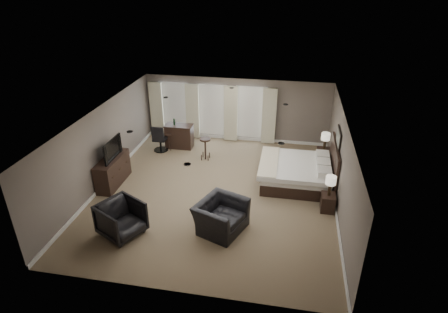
% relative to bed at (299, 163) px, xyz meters
% --- Properties ---
extents(room, '(7.60, 8.60, 2.64)m').
position_rel_bed_xyz_m(room, '(-2.58, -1.06, 0.55)').
color(room, '#726048').
rests_on(room, ground).
extents(window_bay, '(5.25, 0.20, 2.30)m').
position_rel_bed_xyz_m(window_bay, '(-3.58, 3.05, 0.46)').
color(window_bay, silver).
rests_on(window_bay, room).
extents(bed, '(2.34, 2.24, 1.49)m').
position_rel_bed_xyz_m(bed, '(0.00, 0.00, 0.00)').
color(bed, silver).
rests_on(bed, ground).
extents(nightstand_near, '(0.40, 0.49, 0.53)m').
position_rel_bed_xyz_m(nightstand_near, '(0.89, -1.45, -0.48)').
color(nightstand_near, black).
rests_on(nightstand_near, ground).
extents(nightstand_far, '(0.47, 0.58, 0.63)m').
position_rel_bed_xyz_m(nightstand_far, '(0.89, 1.45, -0.43)').
color(nightstand_far, black).
rests_on(nightstand_far, ground).
extents(lamp_near, '(0.30, 0.30, 0.62)m').
position_rel_bed_xyz_m(lamp_near, '(0.89, -1.45, 0.10)').
color(lamp_near, beige).
rests_on(lamp_near, nightstand_near).
extents(lamp_far, '(0.31, 0.31, 0.64)m').
position_rel_bed_xyz_m(lamp_far, '(0.89, 1.45, 0.21)').
color(lamp_far, beige).
rests_on(lamp_far, nightstand_far).
extents(wall_art, '(0.04, 0.96, 0.56)m').
position_rel_bed_xyz_m(wall_art, '(1.12, 0.00, 1.00)').
color(wall_art, slate).
rests_on(wall_art, room).
extents(dresser, '(0.53, 1.64, 0.95)m').
position_rel_bed_xyz_m(dresser, '(-6.03, -1.16, -0.27)').
color(dresser, black).
rests_on(dresser, ground).
extents(tv, '(0.67, 1.16, 0.15)m').
position_rel_bed_xyz_m(tv, '(-6.03, -1.16, 0.28)').
color(tv, black).
rests_on(tv, dresser).
extents(armchair_near, '(1.28, 1.54, 1.15)m').
position_rel_bed_xyz_m(armchair_near, '(-2.05, -2.91, -0.17)').
color(armchair_near, black).
rests_on(armchair_near, ground).
extents(armchair_far, '(1.34, 1.36, 1.06)m').
position_rel_bed_xyz_m(armchair_far, '(-4.63, -3.60, -0.22)').
color(armchair_far, black).
rests_on(armchair_far, ground).
extents(bar_counter, '(1.10, 0.57, 0.96)m').
position_rel_bed_xyz_m(bar_counter, '(-4.69, 2.00, -0.27)').
color(bar_counter, black).
rests_on(bar_counter, ground).
extents(bar_stool_left, '(0.38, 0.38, 0.68)m').
position_rel_bed_xyz_m(bar_stool_left, '(-5.05, 1.71, -0.40)').
color(bar_stool_left, black).
rests_on(bar_stool_left, ground).
extents(bar_stool_right, '(0.52, 0.52, 0.85)m').
position_rel_bed_xyz_m(bar_stool_right, '(-3.42, 1.15, -0.32)').
color(bar_stool_right, black).
rests_on(bar_stool_right, ground).
extents(desk_chair, '(0.55, 0.55, 1.08)m').
position_rel_bed_xyz_m(desk_chair, '(-5.33, 1.55, -0.20)').
color(desk_chair, black).
rests_on(desk_chair, ground).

